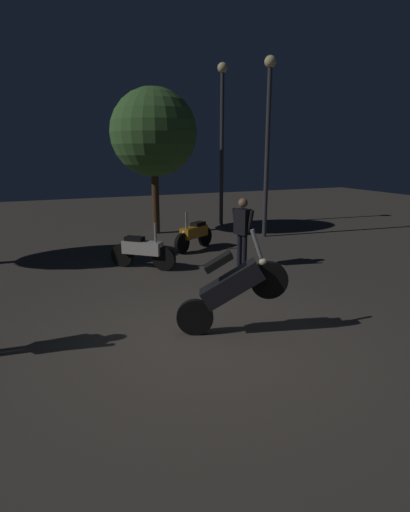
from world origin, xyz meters
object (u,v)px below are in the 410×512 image
(motorcycle_black_foreground, at_px, (231,288))
(motorcycle_orange_parked_left, at_px, (194,234))
(motorcycle_white_parked_right, at_px, (142,250))
(person_bystander_far, at_px, (242,227))
(streetlamp_near, at_px, (222,127))
(streetlamp_far, at_px, (268,127))

(motorcycle_black_foreground, relative_size, motorcycle_orange_parked_left, 1.12)
(motorcycle_orange_parked_left, relative_size, motorcycle_white_parked_right, 1.12)
(person_bystander_far, xyz_separation_m, streetlamp_near, (2.10, 5.52, 2.56))
(streetlamp_far, bearing_deg, motorcycle_black_foreground, -125.14)
(person_bystander_far, bearing_deg, streetlamp_far, -149.60)
(motorcycle_orange_parked_left, distance_m, motorcycle_white_parked_right, 2.27)
(motorcycle_black_foreground, xyz_separation_m, streetlamp_far, (4.39, 6.24, 2.68))
(motorcycle_orange_parked_left, bearing_deg, person_bystander_far, 67.67)
(streetlamp_near, xyz_separation_m, streetlamp_far, (0.34, -2.55, -0.12))
(motorcycle_white_parked_right, relative_size, streetlamp_near, 0.23)
(person_bystander_far, bearing_deg, streetlamp_near, -131.02)
(streetlamp_near, bearing_deg, streetlamp_far, -82.45)
(motorcycle_black_foreground, bearing_deg, person_bystander_far, 82.12)
(motorcycle_black_foreground, relative_size, streetlamp_far, 0.30)
(streetlamp_far, bearing_deg, motorcycle_orange_parked_left, -163.67)
(motorcycle_white_parked_right, height_order, streetlamp_far, streetlamp_far)
(streetlamp_near, bearing_deg, person_bystander_far, -110.81)
(person_bystander_far, height_order, streetlamp_far, streetlamp_far)
(motorcycle_orange_parked_left, height_order, streetlamp_far, streetlamp_far)
(motorcycle_white_parked_right, bearing_deg, motorcycle_black_foreground, -44.37)
(motorcycle_black_foreground, xyz_separation_m, motorcycle_orange_parked_left, (1.59, 5.42, -0.31))
(motorcycle_orange_parked_left, xyz_separation_m, motorcycle_white_parked_right, (-1.85, -1.32, 0.00))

